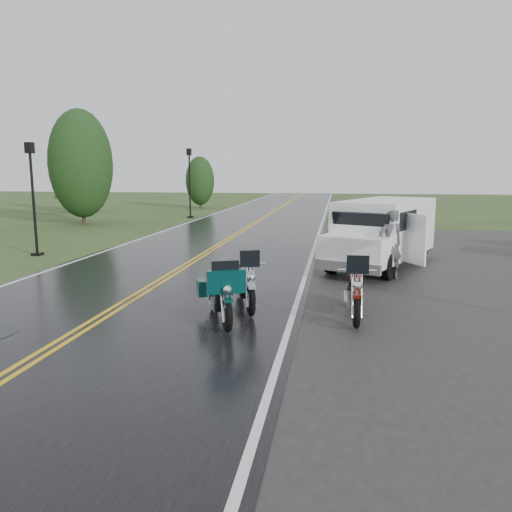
% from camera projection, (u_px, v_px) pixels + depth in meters
% --- Properties ---
extents(ground, '(120.00, 120.00, 0.00)m').
position_uv_depth(ground, '(106.00, 316.00, 10.26)').
color(ground, '#2D471E').
rests_on(ground, ground).
extents(road, '(8.00, 100.00, 0.04)m').
position_uv_depth(road, '(219.00, 245.00, 19.99)').
color(road, black).
rests_on(road, ground).
extents(motorcycle_red, '(0.85, 2.27, 1.34)m').
position_uv_depth(motorcycle_red, '(357.00, 296.00, 9.19)').
color(motorcycle_red, '#521009').
rests_on(motorcycle_red, ground).
extents(motorcycle_teal, '(1.59, 2.35, 1.31)m').
position_uv_depth(motorcycle_teal, '(227.00, 300.00, 8.95)').
color(motorcycle_teal, '#043433').
rests_on(motorcycle_teal, ground).
extents(motorcycle_silver, '(1.47, 2.36, 1.31)m').
position_uv_depth(motorcycle_silver, '(251.00, 287.00, 9.96)').
color(motorcycle_silver, '#97999E').
rests_on(motorcycle_silver, ground).
extents(van_white, '(4.06, 5.77, 2.13)m').
position_uv_depth(van_white, '(333.00, 238.00, 14.30)').
color(van_white, white).
rests_on(van_white, ground).
extents(person_at_van, '(0.83, 0.71, 1.92)m').
position_uv_depth(person_at_van, '(390.00, 246.00, 13.51)').
color(person_at_van, '#47484B').
rests_on(person_at_van, ground).
extents(lamp_post_near_left, '(0.34, 0.34, 3.98)m').
position_uv_depth(lamp_post_near_left, '(33.00, 199.00, 17.42)').
color(lamp_post_near_left, black).
rests_on(lamp_post_near_left, ground).
extents(lamp_post_far_left, '(0.38, 0.38, 4.44)m').
position_uv_depth(lamp_post_far_left, '(190.00, 183.00, 31.81)').
color(lamp_post_far_left, black).
rests_on(lamp_post_far_left, ground).
extents(tree_left_mid, '(3.48, 3.48, 5.43)m').
position_uv_depth(tree_left_mid, '(82.00, 176.00, 27.71)').
color(tree_left_mid, '#1E3D19').
rests_on(tree_left_mid, ground).
extents(tree_left_far, '(2.32, 2.32, 3.56)m').
position_uv_depth(tree_left_far, '(200.00, 186.00, 40.45)').
color(tree_left_far, '#1E3D19').
rests_on(tree_left_far, ground).
extents(pine_left_far, '(2.85, 2.85, 5.93)m').
position_uv_depth(pine_left_far, '(73.00, 171.00, 36.49)').
color(pine_left_far, '#1E3D19').
rests_on(pine_left_far, ground).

